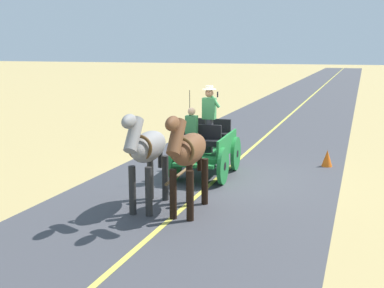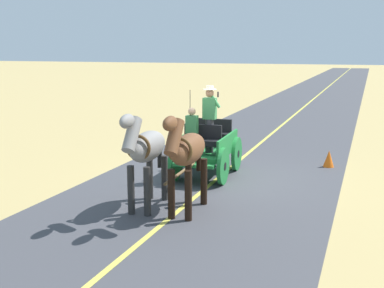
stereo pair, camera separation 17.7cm
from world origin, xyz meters
The scene contains 7 objects.
ground_plane centered at (0.00, 0.00, 0.00)m, with size 200.00×200.00×0.00m, color tan.
road_surface centered at (0.00, 0.00, 0.00)m, with size 6.35×160.00×0.01m, color #424247.
road_centre_stripe centered at (0.00, 0.00, 0.01)m, with size 0.12×160.00×0.00m, color #DBCC4C.
horse_drawn_carriage centered at (0.39, -0.04, 0.82)m, with size 1.51×4.51×2.50m.
horse_near_side centered at (-0.20, 2.96, 1.32)m, with size 0.63×2.13×2.21m.
horse_off_side centered at (0.72, 3.00, 1.32)m, with size 0.69×2.14×2.21m.
traffic_cone centered at (-2.68, -2.25, 0.25)m, with size 0.32×0.32×0.50m, color orange.
Camera 1 is at (-3.54, 11.95, 3.43)m, focal length 44.18 mm.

